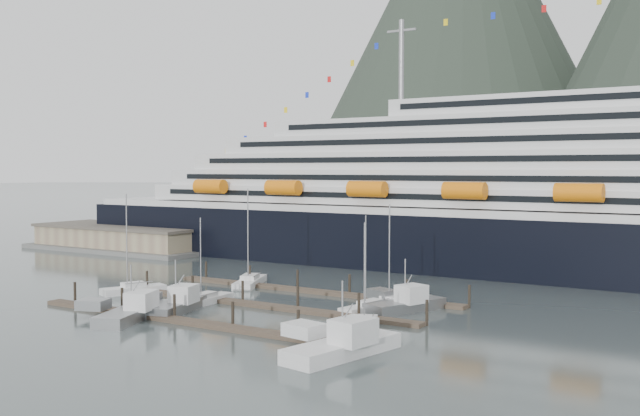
{
  "coord_description": "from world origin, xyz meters",
  "views": [
    {
      "loc": [
        54.81,
        -74.04,
        18.02
      ],
      "look_at": [
        -7.17,
        22.0,
        12.03
      ],
      "focal_mm": 42.0,
      "sensor_mm": 36.0,
      "label": 1
    }
  ],
  "objects_px": {
    "sailboat_h": "(365,325)",
    "trawler_b": "(175,304)",
    "sailboat_d": "(370,308)",
    "sailboat_g": "(393,304)",
    "trawler_d": "(341,345)",
    "warehouse": "(125,240)",
    "sailboat_a": "(133,290)",
    "trawler_e": "(404,304)",
    "cruise_ship": "(621,206)",
    "sailboat_b": "(205,301)",
    "sailboat_e": "(250,283)",
    "trawler_a": "(130,312)"
  },
  "relations": [
    {
      "from": "warehouse",
      "to": "sailboat_e",
      "type": "bearing_deg",
      "value": -24.68
    },
    {
      "from": "sailboat_g",
      "to": "sailboat_h",
      "type": "distance_m",
      "value": 13.9
    },
    {
      "from": "trawler_a",
      "to": "trawler_b",
      "type": "relative_size",
      "value": 1.15
    },
    {
      "from": "warehouse",
      "to": "sailboat_d",
      "type": "distance_m",
      "value": 87.85
    },
    {
      "from": "trawler_a",
      "to": "cruise_ship",
      "type": "bearing_deg",
      "value": -53.45
    },
    {
      "from": "sailboat_e",
      "to": "sailboat_d",
      "type": "bearing_deg",
      "value": -131.5
    },
    {
      "from": "sailboat_g",
      "to": "trawler_e",
      "type": "xyz_separation_m",
      "value": [
        2.52,
        -1.74,
        0.5
      ]
    },
    {
      "from": "warehouse",
      "to": "sailboat_b",
      "type": "bearing_deg",
      "value": -34.29
    },
    {
      "from": "sailboat_d",
      "to": "sailboat_g",
      "type": "height_order",
      "value": "sailboat_g"
    },
    {
      "from": "sailboat_h",
      "to": "sailboat_a",
      "type": "bearing_deg",
      "value": 62.31
    },
    {
      "from": "warehouse",
      "to": "trawler_d",
      "type": "bearing_deg",
      "value": -31.47
    },
    {
      "from": "sailboat_e",
      "to": "trawler_b",
      "type": "relative_size",
      "value": 1.32
    },
    {
      "from": "sailboat_a",
      "to": "trawler_e",
      "type": "distance_m",
      "value": 40.14
    },
    {
      "from": "sailboat_d",
      "to": "sailboat_b",
      "type": "bearing_deg",
      "value": 120.36
    },
    {
      "from": "warehouse",
      "to": "trawler_d",
      "type": "height_order",
      "value": "trawler_d"
    },
    {
      "from": "sailboat_h",
      "to": "trawler_d",
      "type": "distance_m",
      "value": 12.7
    },
    {
      "from": "sailboat_d",
      "to": "trawler_b",
      "type": "bearing_deg",
      "value": 134.89
    },
    {
      "from": "sailboat_e",
      "to": "cruise_ship",
      "type": "bearing_deg",
      "value": -74.62
    },
    {
      "from": "sailboat_d",
      "to": "sailboat_e",
      "type": "distance_m",
      "value": 26.95
    },
    {
      "from": "sailboat_a",
      "to": "sailboat_b",
      "type": "height_order",
      "value": "sailboat_a"
    },
    {
      "from": "sailboat_b",
      "to": "sailboat_a",
      "type": "bearing_deg",
      "value": 83.54
    },
    {
      "from": "sailboat_d",
      "to": "trawler_d",
      "type": "relative_size",
      "value": 0.9
    },
    {
      "from": "cruise_ship",
      "to": "trawler_b",
      "type": "bearing_deg",
      "value": -124.4
    },
    {
      "from": "sailboat_a",
      "to": "sailboat_e",
      "type": "bearing_deg",
      "value": -12.18
    },
    {
      "from": "warehouse",
      "to": "trawler_b",
      "type": "relative_size",
      "value": 3.91
    },
    {
      "from": "sailboat_g",
      "to": "trawler_d",
      "type": "relative_size",
      "value": 1.0
    },
    {
      "from": "sailboat_d",
      "to": "trawler_a",
      "type": "bearing_deg",
      "value": 143.77
    },
    {
      "from": "sailboat_e",
      "to": "trawler_e",
      "type": "height_order",
      "value": "sailboat_e"
    },
    {
      "from": "sailboat_e",
      "to": "trawler_a",
      "type": "height_order",
      "value": "sailboat_e"
    },
    {
      "from": "sailboat_a",
      "to": "trawler_b",
      "type": "bearing_deg",
      "value": -94.21
    },
    {
      "from": "sailboat_g",
      "to": "sailboat_h",
      "type": "relative_size",
      "value": 1.13
    },
    {
      "from": "sailboat_e",
      "to": "trawler_b",
      "type": "xyz_separation_m",
      "value": [
        5.24,
        -21.91,
        0.48
      ]
    },
    {
      "from": "sailboat_g",
      "to": "trawler_d",
      "type": "distance_m",
      "value": 26.57
    },
    {
      "from": "sailboat_h",
      "to": "trawler_e",
      "type": "height_order",
      "value": "sailboat_h"
    },
    {
      "from": "sailboat_a",
      "to": "cruise_ship",
      "type": "bearing_deg",
      "value": -25.51
    },
    {
      "from": "sailboat_d",
      "to": "sailboat_h",
      "type": "bearing_deg",
      "value": -143.68
    },
    {
      "from": "trawler_b",
      "to": "sailboat_d",
      "type": "bearing_deg",
      "value": -71.96
    },
    {
      "from": "sailboat_d",
      "to": "sailboat_h",
      "type": "height_order",
      "value": "sailboat_d"
    },
    {
      "from": "sailboat_d",
      "to": "trawler_e",
      "type": "xyz_separation_m",
      "value": [
        3.65,
        2.25,
        0.53
      ]
    },
    {
      "from": "cruise_ship",
      "to": "warehouse",
      "type": "distance_m",
      "value": 103.31
    },
    {
      "from": "trawler_e",
      "to": "sailboat_e",
      "type": "bearing_deg",
      "value": 98.36
    },
    {
      "from": "sailboat_g",
      "to": "trawler_b",
      "type": "relative_size",
      "value": 1.19
    },
    {
      "from": "warehouse",
      "to": "trawler_e",
      "type": "relative_size",
      "value": 3.88
    },
    {
      "from": "sailboat_e",
      "to": "trawler_a",
      "type": "distance_m",
      "value": 28.55
    },
    {
      "from": "trawler_a",
      "to": "trawler_b",
      "type": "bearing_deg",
      "value": -31.64
    },
    {
      "from": "sailboat_a",
      "to": "sailboat_h",
      "type": "height_order",
      "value": "sailboat_a"
    },
    {
      "from": "sailboat_d",
      "to": "trawler_d",
      "type": "xyz_separation_m",
      "value": [
        8.66,
        -21.48,
        0.59
      ]
    },
    {
      "from": "warehouse",
      "to": "trawler_d",
      "type": "relative_size",
      "value": 3.3
    },
    {
      "from": "sailboat_h",
      "to": "trawler_b",
      "type": "distance_m",
      "value": 25.4
    },
    {
      "from": "warehouse",
      "to": "trawler_e",
      "type": "height_order",
      "value": "trawler_e"
    }
  ]
}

